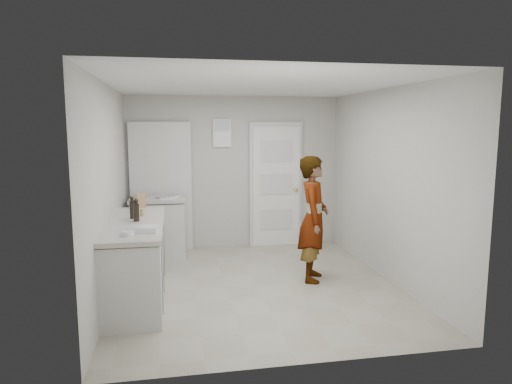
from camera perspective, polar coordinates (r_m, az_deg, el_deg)
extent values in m
plane|color=gray|center=(5.94, -0.01, -11.56)|extent=(4.00, 4.00, 0.00)
plane|color=#B0ADA6|center=(7.60, -2.73, 2.47)|extent=(3.50, 0.00, 3.50)
plane|color=#B0ADA6|center=(3.72, 5.58, -3.57)|extent=(3.50, 0.00, 3.50)
plane|color=#B0ADA6|center=(5.60, -17.92, 0.03)|extent=(0.00, 4.00, 4.00)
plane|color=#B0ADA6|center=(6.20, 16.12, 0.86)|extent=(0.00, 4.00, 4.00)
plane|color=silver|center=(5.61, -0.01, 13.24)|extent=(4.00, 4.00, 0.00)
cube|color=white|center=(7.69, 2.53, 0.66)|extent=(0.80, 0.05, 2.00)
cube|color=silver|center=(7.71, 2.48, 0.91)|extent=(0.90, 0.04, 2.10)
sphere|color=tan|center=(7.73, 5.00, 0.30)|extent=(0.07, 0.07, 0.07)
cube|color=white|center=(7.51, -4.26, 7.36)|extent=(0.30, 0.02, 0.45)
cube|color=black|center=(7.53, -11.77, 0.49)|extent=(0.90, 0.05, 2.04)
cube|color=silver|center=(7.50, -11.78, 0.54)|extent=(0.98, 0.02, 2.10)
cube|color=beige|center=(5.54, -14.70, -8.60)|extent=(0.60, 1.90, 0.86)
cube|color=black|center=(5.67, -14.56, -12.38)|extent=(0.56, 1.86, 0.08)
cube|color=beige|center=(5.43, -14.88, -3.84)|extent=(0.64, 1.96, 0.05)
cube|color=beige|center=(7.22, -12.11, -4.60)|extent=(0.80, 0.55, 0.86)
cube|color=black|center=(7.32, -12.01, -7.58)|extent=(0.75, 0.54, 0.08)
cube|color=beige|center=(7.14, -12.22, -0.91)|extent=(0.84, 0.61, 0.05)
imported|color=silver|center=(5.98, 7.19, -3.33)|extent=(0.57, 0.70, 1.64)
cube|color=#9D6E4E|center=(6.29, -14.22, -1.06)|extent=(0.13, 0.09, 0.20)
cylinder|color=tan|center=(5.72, -14.02, -2.49)|extent=(0.06, 0.06, 0.09)
cylinder|color=black|center=(5.41, -14.73, -2.47)|extent=(0.07, 0.07, 0.21)
sphere|color=black|center=(5.39, -14.78, -1.08)|extent=(0.06, 0.06, 0.06)
cylinder|color=black|center=(5.59, -15.22, -2.11)|extent=(0.06, 0.06, 0.22)
sphere|color=black|center=(5.57, -15.27, -0.75)|extent=(0.05, 0.05, 0.05)
cube|color=silver|center=(4.89, -13.91, -4.50)|extent=(0.34, 0.26, 0.05)
cube|color=white|center=(4.89, -13.91, -4.58)|extent=(0.30, 0.22, 0.04)
cylinder|color=silver|center=(4.75, -15.73, -4.98)|extent=(0.12, 0.12, 0.05)
sphere|color=white|center=(4.74, -15.98, -5.01)|extent=(0.04, 0.04, 0.04)
sphere|color=white|center=(4.76, -15.48, -4.94)|extent=(0.04, 0.04, 0.04)
cube|color=white|center=(7.09, -10.76, -0.69)|extent=(0.30, 0.35, 0.01)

